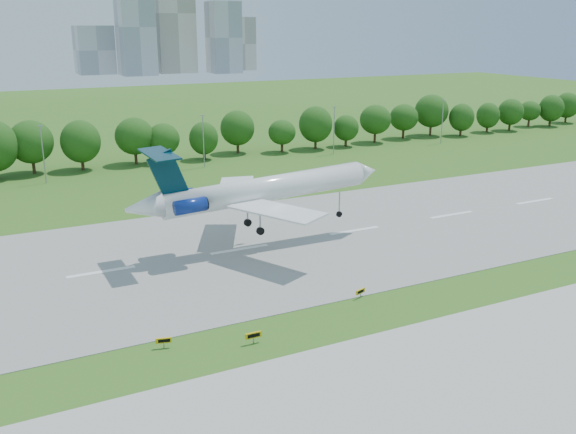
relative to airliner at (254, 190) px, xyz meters
name	(u,v)px	position (x,y,z in m)	size (l,w,h in m)	color
ground	(324,315)	(-2.50, -25.01, -8.77)	(600.00, 600.00, 0.00)	#325917
runway	(239,250)	(-2.50, -0.01, -8.73)	(400.00, 45.00, 0.08)	gray
taxiway	(424,392)	(-2.50, -43.01, -8.73)	(400.00, 23.00, 0.08)	#ADADA8
tree_line	(128,139)	(-2.50, 66.99, -2.59)	(288.40, 8.40, 10.40)	#382314
light_poles	(128,146)	(-5.00, 56.99, -2.44)	(175.90, 0.25, 12.19)	gray
skyline	(168,28)	(97.66, 365.61, 21.69)	(127.00, 52.00, 80.00)	#B2B2B7
airliner	(254,190)	(0.00, 0.00, 0.00)	(39.93, 29.18, 13.24)	white
taxi_sign_left	(164,341)	(-21.01, -24.30, -7.94)	(1.61, 0.58, 1.13)	gray
taxi_sign_centre	(253,335)	(-12.43, -27.54, -7.84)	(1.80, 0.26, 1.26)	gray
taxi_sign_right	(361,291)	(3.89, -22.68, -7.96)	(1.54, 0.68, 1.10)	gray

